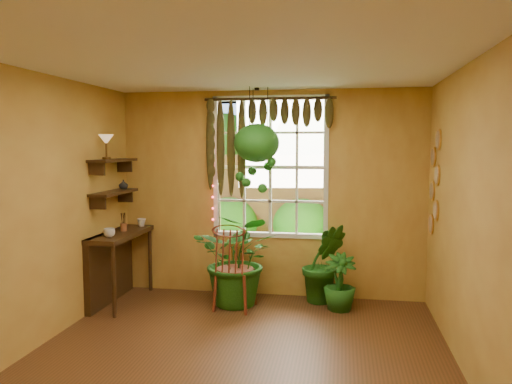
# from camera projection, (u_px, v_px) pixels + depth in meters

# --- Properties ---
(floor) EXTENTS (4.50, 4.50, 0.00)m
(floor) POSITION_uv_depth(u_px,v_px,m) (233.00, 368.00, 4.47)
(floor) COLOR #593119
(floor) RESTS_ON ground
(ceiling) EXTENTS (4.50, 4.50, 0.00)m
(ceiling) POSITION_uv_depth(u_px,v_px,m) (232.00, 61.00, 4.22)
(ceiling) COLOR white
(ceiling) RESTS_ON wall_back
(wall_back) EXTENTS (4.00, 0.00, 4.00)m
(wall_back) POSITION_uv_depth(u_px,v_px,m) (270.00, 194.00, 6.55)
(wall_back) COLOR gold
(wall_back) RESTS_ON floor
(wall_left) EXTENTS (0.00, 4.50, 4.50)m
(wall_left) POSITION_uv_depth(u_px,v_px,m) (25.00, 213.00, 4.68)
(wall_left) COLOR gold
(wall_left) RESTS_ON floor
(wall_right) EXTENTS (0.00, 4.50, 4.50)m
(wall_right) POSITION_uv_depth(u_px,v_px,m) (476.00, 225.00, 4.00)
(wall_right) COLOR gold
(wall_right) RESTS_ON floor
(window) EXTENTS (1.52, 0.10, 1.86)m
(window) POSITION_uv_depth(u_px,v_px,m) (270.00, 167.00, 6.55)
(window) COLOR white
(window) RESTS_ON wall_back
(valance_vine) EXTENTS (1.70, 0.12, 1.10)m
(valance_vine) POSITION_uv_depth(u_px,v_px,m) (263.00, 123.00, 6.39)
(valance_vine) COLOR #34200E
(valance_vine) RESTS_ON window
(string_lights) EXTENTS (0.03, 0.03, 1.54)m
(string_lights) POSITION_uv_depth(u_px,v_px,m) (212.00, 163.00, 6.58)
(string_lights) COLOR #FF2633
(string_lights) RESTS_ON window
(wall_plates) EXTENTS (0.04, 0.32, 1.10)m
(wall_plates) POSITION_uv_depth(u_px,v_px,m) (434.00, 183.00, 5.74)
(wall_plates) COLOR beige
(wall_plates) RESTS_ON wall_right
(counter_ledge) EXTENTS (0.40, 1.20, 0.90)m
(counter_ledge) POSITION_uv_depth(u_px,v_px,m) (113.00, 259.00, 6.31)
(counter_ledge) COLOR #34200E
(counter_ledge) RESTS_ON floor
(shelf_lower) EXTENTS (0.25, 0.90, 0.04)m
(shelf_lower) POSITION_uv_depth(u_px,v_px,m) (114.00, 192.00, 6.23)
(shelf_lower) COLOR #34200E
(shelf_lower) RESTS_ON wall_left
(shelf_upper) EXTENTS (0.25, 0.90, 0.04)m
(shelf_upper) POSITION_uv_depth(u_px,v_px,m) (113.00, 160.00, 6.19)
(shelf_upper) COLOR #34200E
(shelf_upper) RESTS_ON wall_left
(backyard) EXTENTS (14.00, 10.00, 12.00)m
(backyard) POSITION_uv_depth(u_px,v_px,m) (311.00, 177.00, 11.05)
(backyard) COLOR #275819
(backyard) RESTS_ON ground
(windsor_chair) EXTENTS (0.51, 0.53, 1.22)m
(windsor_chair) POSITION_uv_depth(u_px,v_px,m) (234.00, 281.00, 6.04)
(windsor_chair) COLOR maroon
(windsor_chair) RESTS_ON floor
(potted_plant_left) EXTENTS (1.15, 1.03, 1.17)m
(potted_plant_left) POSITION_uv_depth(u_px,v_px,m) (239.00, 259.00, 6.17)
(potted_plant_left) COLOR #134412
(potted_plant_left) RESTS_ON floor
(potted_plant_mid) EXTENTS (0.65, 0.57, 1.01)m
(potted_plant_mid) POSITION_uv_depth(u_px,v_px,m) (324.00, 263.00, 6.29)
(potted_plant_mid) COLOR #134412
(potted_plant_mid) RESTS_ON floor
(potted_plant_right) EXTENTS (0.46, 0.46, 0.69)m
(potted_plant_right) POSITION_uv_depth(u_px,v_px,m) (340.00, 282.00, 6.00)
(potted_plant_right) COLOR #134412
(potted_plant_right) RESTS_ON floor
(hanging_basket) EXTENTS (0.57, 0.57, 1.32)m
(hanging_basket) POSITION_uv_depth(u_px,v_px,m) (257.00, 149.00, 6.23)
(hanging_basket) COLOR black
(hanging_basket) RESTS_ON ceiling
(cup_a) EXTENTS (0.15, 0.15, 0.11)m
(cup_a) POSITION_uv_depth(u_px,v_px,m) (109.00, 233.00, 5.91)
(cup_a) COLOR silver
(cup_a) RESTS_ON counter_ledge
(cup_b) EXTENTS (0.12, 0.12, 0.10)m
(cup_b) POSITION_uv_depth(u_px,v_px,m) (141.00, 222.00, 6.70)
(cup_b) COLOR beige
(cup_b) RESTS_ON counter_ledge
(brush_jar) EXTENTS (0.08, 0.08, 0.29)m
(brush_jar) POSITION_uv_depth(u_px,v_px,m) (123.00, 222.00, 6.33)
(brush_jar) COLOR brown
(brush_jar) RESTS_ON counter_ledge
(shelf_vase) EXTENTS (0.15, 0.15, 0.12)m
(shelf_vase) POSITION_uv_depth(u_px,v_px,m) (123.00, 185.00, 6.48)
(shelf_vase) COLOR #B2AD99
(shelf_vase) RESTS_ON shelf_lower
(tiffany_lamp) EXTENTS (0.18, 0.18, 0.30)m
(tiffany_lamp) POSITION_uv_depth(u_px,v_px,m) (106.00, 141.00, 5.96)
(tiffany_lamp) COLOR brown
(tiffany_lamp) RESTS_ON shelf_upper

